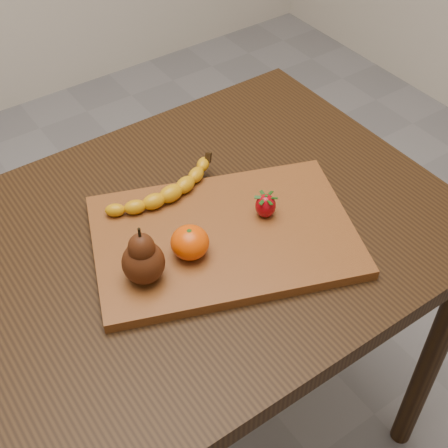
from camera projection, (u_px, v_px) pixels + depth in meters
ground at (195, 439)px, 1.63m from camera, size 3.50×3.50×0.00m
table at (183, 273)px, 1.17m from camera, size 1.00×0.70×0.76m
cutting_board at (224, 236)px, 1.09m from camera, size 0.53×0.44×0.02m
banana at (171, 193)px, 1.13m from camera, size 0.20×0.07×0.03m
pear at (142, 254)px, 0.97m from camera, size 0.08×0.08×0.11m
mandarin at (190, 242)px, 1.03m from camera, size 0.08×0.08×0.05m
strawberry at (266, 205)px, 1.10m from camera, size 0.05×0.05×0.05m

